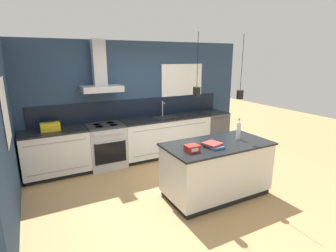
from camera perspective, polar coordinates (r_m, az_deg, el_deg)
The scene contains 12 objects.
ground_plane at distance 4.67m, azimuth 2.16°, elevation -14.11°, with size 16.00×16.00×0.00m, color tan.
wall_back at distance 5.96m, azimuth -7.76°, elevation 5.93°, with size 5.60×2.46×2.60m.
wall_left at distance 4.36m, azimuth -31.92°, elevation -0.12°, with size 0.08×3.80×2.60m.
counter_run_left at distance 5.54m, azimuth -23.18°, elevation -5.40°, with size 1.24×0.64×0.91m.
counter_run_sink at distance 6.16m, azimuth -0.44°, elevation -2.19°, with size 2.11×0.64×1.26m.
oven_range at distance 5.67m, azimuth -13.27°, elevation -4.16°, with size 0.74×0.66×0.91m.
dishwasher at distance 6.86m, azimuth 9.65°, elevation -0.68°, with size 0.60×0.65×0.91m.
kitchen_island at distance 4.47m, azimuth 10.47°, elevation -9.18°, with size 1.75×0.91×0.91m.
bottle_on_island at distance 4.57m, azimuth 15.11°, elevation -0.90°, with size 0.07×0.07×0.35m.
book_stack at distance 4.11m, azimuth 9.68°, elevation -4.08°, with size 0.29×0.34×0.07m.
red_supply_box at distance 3.87m, azimuth 5.24°, elevation -4.87°, with size 0.20×0.17×0.10m.
yellow_toolbox at distance 5.38m, azimuth -24.25°, elevation -0.16°, with size 0.34×0.18×0.19m.
Camera 1 is at (-2.06, -3.54, 2.25)m, focal length 28.00 mm.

